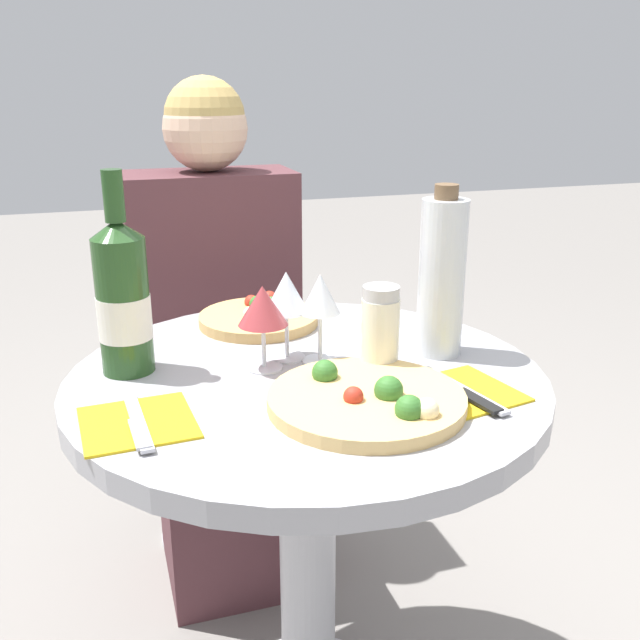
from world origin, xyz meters
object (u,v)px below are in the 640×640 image
pizza_large (368,399)px  wine_bottle (123,298)px  seated_diner (222,363)px  dining_table (307,465)px  tall_carafe (442,277)px  chair_behind_diner (213,371)px

pizza_large → wine_bottle: bearing=142.4°
seated_diner → wine_bottle: seated_diner is taller
dining_table → pizza_large: 0.24m
dining_table → seated_diner: seated_diner is taller
seated_diner → pizza_large: seated_diner is taller
pizza_large → tall_carafe: (0.19, 0.17, 0.12)m
wine_bottle → dining_table: bearing=-19.6°
dining_table → chair_behind_diner: size_ratio=0.82×
seated_diner → tall_carafe: bearing=117.8°
pizza_large → tall_carafe: tall_carafe is taller
dining_table → pizza_large: (0.05, -0.15, 0.18)m
wine_bottle → pizza_large: bearing=-37.6°
seated_diner → wine_bottle: 0.60m
chair_behind_diner → wine_bottle: bearing=69.5°
dining_table → wine_bottle: bearing=160.4°
dining_table → pizza_large: bearing=-72.2°
dining_table → pizza_large: pizza_large is taller
pizza_large → seated_diner: bearing=97.4°
dining_table → seated_diner: size_ratio=0.65×
pizza_large → wine_bottle: (-0.32, 0.24, 0.11)m
pizza_large → wine_bottle: wine_bottle is taller
pizza_large → tall_carafe: size_ratio=0.99×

